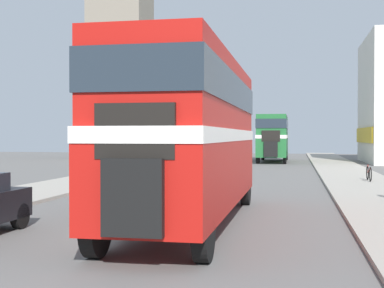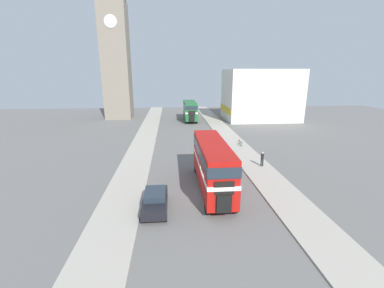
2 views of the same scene
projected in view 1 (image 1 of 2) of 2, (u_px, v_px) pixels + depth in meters
name	position (u px, v px, depth m)	size (l,w,h in m)	color
ground_plane	(135.00, 236.00, 12.37)	(120.00, 120.00, 0.00)	slate
double_decker_bus	(192.00, 127.00, 14.12)	(2.39, 10.56, 4.31)	#B2140F
bus_distant	(273.00, 134.00, 48.18)	(2.54, 9.24, 4.14)	#1E602D
bicycle_on_pavement	(369.00, 173.00, 26.30)	(0.05, 1.76, 0.78)	black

